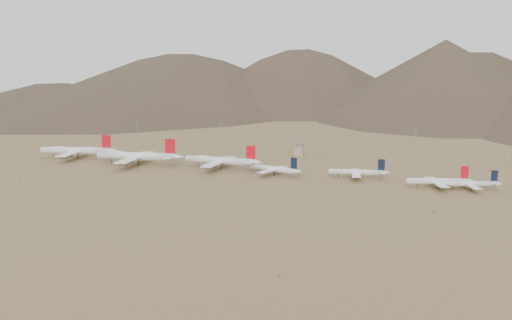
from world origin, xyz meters
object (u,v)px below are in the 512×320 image
(widebody_east, at_px, (221,161))
(narrowbody_b, at_px, (358,172))
(narrowbody_a, at_px, (275,169))
(widebody_west, at_px, (77,151))
(control_tower, at_px, (299,150))
(widebody_centre, at_px, (137,156))

(widebody_east, distance_m, narrowbody_b, 109.89)
(widebody_east, relative_size, narrowbody_a, 1.49)
(widebody_west, bearing_deg, control_tower, 11.04)
(widebody_west, distance_m, narrowbody_b, 251.55)
(widebody_east, bearing_deg, narrowbody_a, -11.88)
(narrowbody_b, xyz_separation_m, control_tower, (-68.28, 85.86, 0.47))
(narrowbody_b, bearing_deg, narrowbody_a, 178.31)
(widebody_east, height_order, narrowbody_a, widebody_east)
(control_tower, bearing_deg, widebody_centre, -139.74)
(widebody_centre, xyz_separation_m, narrowbody_b, (182.15, 10.59, -3.12))
(widebody_east, xyz_separation_m, narrowbody_a, (48.91, -9.50, -1.97))
(narrowbody_a, relative_size, narrowbody_b, 1.02)
(widebody_centre, distance_m, control_tower, 149.26)
(widebody_west, xyz_separation_m, control_tower, (183.25, 87.51, -2.26))
(widebody_west, bearing_deg, narrowbody_b, -14.11)
(widebody_centre, relative_size, widebody_east, 1.13)
(control_tower, bearing_deg, narrowbody_b, -51.51)
(widebody_east, xyz_separation_m, narrowbody_b, (109.86, 0.99, -2.14))
(widebody_centre, relative_size, narrowbody_a, 1.68)
(widebody_west, xyz_separation_m, widebody_east, (141.66, 0.66, -0.59))
(narrowbody_a, distance_m, narrowbody_b, 61.85)
(widebody_centre, height_order, narrowbody_a, widebody_centre)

